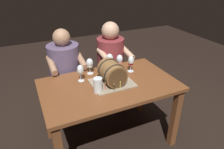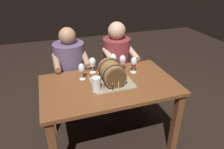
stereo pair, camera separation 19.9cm
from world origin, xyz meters
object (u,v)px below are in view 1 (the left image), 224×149
object	(u,v)px
wine_glass_empty	(80,70)
wine_glass_red	(131,61)
barrel_cake	(112,74)
beer_pint	(98,86)
person_seated_left	(66,79)
dining_table	(109,94)
wine_glass_white	(90,64)
person_seated_right	(111,69)
wine_glass_rose	(120,60)
wine_glass_amber	(110,59)

from	to	relation	value
wine_glass_empty	wine_glass_red	bearing A→B (deg)	-2.29
barrel_cake	beer_pint	size ratio (longest dim) A/B	2.88
wine_glass_empty	person_seated_left	xyz separation A→B (m)	(-0.06, 0.46, -0.31)
wine_glass_empty	dining_table	bearing A→B (deg)	-36.43
dining_table	wine_glass_white	distance (m)	0.39
wine_glass_empty	person_seated_right	size ratio (longest dim) A/B	0.15
dining_table	wine_glass_rose	world-z (taller)	wine_glass_rose
dining_table	person_seated_right	world-z (taller)	person_seated_right
person_seated_left	person_seated_right	bearing A→B (deg)	-0.01
dining_table	beer_pint	size ratio (longest dim) A/B	9.46
dining_table	wine_glass_amber	size ratio (longest dim) A/B	7.19
wine_glass_rose	person_seated_left	xyz separation A→B (m)	(-0.53, 0.40, -0.32)
beer_pint	person_seated_left	world-z (taller)	person_seated_left
barrel_cake	person_seated_right	bearing A→B (deg)	66.78
barrel_cake	wine_glass_empty	xyz separation A→B (m)	(-0.26, 0.18, 0.01)
wine_glass_white	wine_glass_rose	xyz separation A→B (m)	(0.33, -0.06, 0.01)
wine_glass_empty	person_seated_left	distance (m)	0.55
person_seated_left	barrel_cake	bearing A→B (deg)	-62.72
barrel_cake	wine_glass_white	size ratio (longest dim) A/B	2.32
barrel_cake	wine_glass_rose	bearing A→B (deg)	49.38
person_seated_left	dining_table	bearing A→B (deg)	-64.54
wine_glass_rose	person_seated_left	world-z (taller)	person_seated_left
barrel_cake	wine_glass_red	size ratio (longest dim) A/B	2.25
wine_glass_red	person_seated_right	bearing A→B (deg)	93.38
wine_glass_empty	person_seated_right	distance (m)	0.77
beer_pint	person_seated_left	bearing A→B (deg)	101.43
wine_glass_red	dining_table	bearing A→B (deg)	-155.14
dining_table	wine_glass_amber	bearing A→B (deg)	65.03
wine_glass_rose	dining_table	bearing A→B (deg)	-134.99
wine_glass_red	person_seated_right	xyz separation A→B (m)	(-0.03, 0.48, -0.31)
dining_table	barrel_cake	distance (m)	0.23
wine_glass_amber	person_seated_right	world-z (taller)	person_seated_right
person_seated_left	person_seated_right	world-z (taller)	person_seated_right
wine_glass_empty	person_seated_left	size ratio (longest dim) A/B	0.15
wine_glass_red	person_seated_right	distance (m)	0.57
wine_glass_white	dining_table	bearing A→B (deg)	-71.37
wine_glass_red	person_seated_left	xyz separation A→B (m)	(-0.63, 0.48, -0.31)
wine_glass_rose	person_seated_left	size ratio (longest dim) A/B	0.16
wine_glass_amber	wine_glass_empty	xyz separation A→B (m)	(-0.38, -0.13, -0.01)
wine_glass_white	barrel_cake	bearing A→B (deg)	-66.99
wine_glass_amber	wine_glass_rose	size ratio (longest dim) A/B	1.00
wine_glass_rose	wine_glass_empty	bearing A→B (deg)	-173.56
wine_glass_rose	wine_glass_red	size ratio (longest dim) A/B	1.02
dining_table	person_seated_left	world-z (taller)	person_seated_left
barrel_cake	wine_glass_empty	world-z (taller)	barrel_cake
wine_glass_white	person_seated_right	size ratio (longest dim) A/B	0.15
wine_glass_white	wine_glass_empty	xyz separation A→B (m)	(-0.14, -0.12, 0.00)
dining_table	barrel_cake	bearing A→B (deg)	-10.94
wine_glass_white	wine_glass_empty	distance (m)	0.18
barrel_cake	beer_pint	bearing A→B (deg)	-154.49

